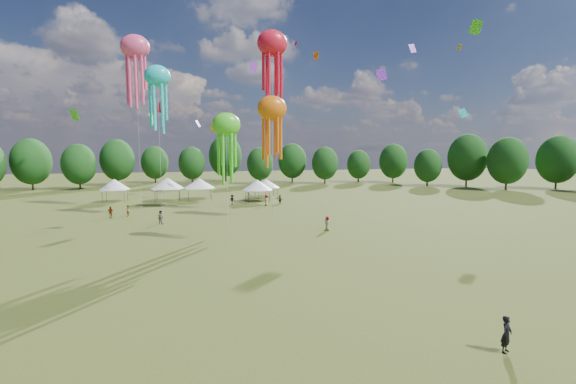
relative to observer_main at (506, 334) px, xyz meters
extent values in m
plane|color=#384416|center=(-9.03, 1.89, -0.88)|extent=(300.00, 300.00, 0.00)
imported|color=black|center=(0.00, 0.00, 0.00)|extent=(0.77, 0.67, 1.76)
imported|color=gray|center=(-18.11, 37.21, -0.02)|extent=(1.07, 1.02, 1.73)
imported|color=gray|center=(-1.93, 49.75, 0.03)|extent=(0.86, 1.04, 1.83)
imported|color=gray|center=(-3.60, 59.59, -0.02)|extent=(0.76, 0.92, 1.72)
imported|color=gray|center=(-7.37, 52.54, -0.05)|extent=(1.24, 1.02, 1.67)
imported|color=gray|center=(-25.16, 43.48, -0.08)|extent=(1.00, 0.60, 1.60)
imported|color=gray|center=(0.65, 50.93, -0.06)|extent=(1.42, 1.42, 1.64)
imported|color=gray|center=(-23.04, 44.24, -0.09)|extent=(0.42, 0.61, 1.59)
imported|color=gray|center=(1.18, 28.22, -0.04)|extent=(0.69, 0.92, 1.69)
cylinder|color=#47474C|center=(-29.27, 58.89, 0.22)|extent=(0.08, 0.08, 2.20)
cylinder|color=#47474C|center=(-29.27, 62.46, 0.22)|extent=(0.08, 0.08, 2.20)
cylinder|color=#47474C|center=(-25.69, 58.89, 0.22)|extent=(0.08, 0.08, 2.20)
cylinder|color=#47474C|center=(-25.69, 62.46, 0.22)|extent=(0.08, 0.08, 2.20)
cube|color=white|center=(-27.48, 60.68, 1.37)|extent=(3.97, 3.97, 0.10)
cone|color=white|center=(-27.48, 60.68, 2.36)|extent=(5.16, 5.16, 1.89)
cylinder|color=#47474C|center=(-20.37, 57.29, 0.26)|extent=(0.08, 0.08, 2.29)
cylinder|color=#47474C|center=(-20.37, 61.37, 0.26)|extent=(0.08, 0.08, 2.29)
cylinder|color=#47474C|center=(-16.29, 57.29, 0.26)|extent=(0.08, 0.08, 2.29)
cylinder|color=#47474C|center=(-16.29, 61.37, 0.26)|extent=(0.08, 0.08, 2.29)
cube|color=white|center=(-18.33, 59.33, 1.46)|extent=(4.48, 4.48, 0.10)
cone|color=white|center=(-18.33, 59.33, 2.49)|extent=(5.82, 5.82, 1.97)
cylinder|color=#47474C|center=(-14.67, 58.70, 0.17)|extent=(0.08, 0.08, 2.11)
cylinder|color=#47474C|center=(-14.67, 62.75, 0.17)|extent=(0.08, 0.08, 2.11)
cylinder|color=#47474C|center=(-10.62, 58.70, 0.17)|extent=(0.08, 0.08, 2.11)
cylinder|color=#47474C|center=(-10.62, 62.75, 0.17)|extent=(0.08, 0.08, 2.11)
cube|color=white|center=(-12.65, 60.72, 1.28)|extent=(4.45, 4.45, 0.10)
cone|color=white|center=(-12.65, 60.72, 2.24)|extent=(5.79, 5.79, 1.81)
cylinder|color=#47474C|center=(-4.50, 52.95, 0.17)|extent=(0.08, 0.08, 2.10)
cylinder|color=#47474C|center=(-4.50, 56.74, 0.17)|extent=(0.08, 0.08, 2.10)
cylinder|color=#47474C|center=(-0.71, 52.95, 0.17)|extent=(0.08, 0.08, 2.10)
cylinder|color=#47474C|center=(-0.71, 56.74, 0.17)|extent=(0.08, 0.08, 2.10)
cube|color=white|center=(-2.60, 54.84, 1.27)|extent=(4.19, 4.19, 0.10)
cone|color=white|center=(-2.60, 54.84, 2.21)|extent=(5.45, 5.45, 1.80)
cylinder|color=#47474C|center=(-1.73, 59.00, 0.06)|extent=(0.08, 0.08, 1.88)
cylinder|color=#47474C|center=(-1.73, 62.74, 0.06)|extent=(0.08, 0.08, 1.88)
cylinder|color=#47474C|center=(2.00, 59.00, 0.06)|extent=(0.08, 0.08, 1.88)
cylinder|color=#47474C|center=(2.00, 62.74, 0.06)|extent=(0.08, 0.08, 1.88)
cube|color=white|center=(0.14, 60.87, 1.05)|extent=(4.13, 4.13, 0.10)
cone|color=white|center=(0.14, 60.87, 1.90)|extent=(5.37, 5.37, 1.61)
ellipsoid|color=#19D1D9|center=(-18.26, 42.79, 18.54)|extent=(3.49, 2.44, 2.97)
cylinder|color=beige|center=(-18.26, 42.79, 8.83)|extent=(0.03, 0.03, 19.43)
ellipsoid|color=red|center=(-2.34, 42.47, 23.78)|extent=(4.40, 3.08, 3.74)
cylinder|color=beige|center=(-2.34, 42.47, 11.45)|extent=(0.03, 0.03, 24.66)
ellipsoid|color=orange|center=(-3.34, 38.02, 14.11)|extent=(4.01, 2.80, 3.41)
cylinder|color=beige|center=(-3.34, 38.02, 6.61)|extent=(0.03, 0.03, 14.99)
ellipsoid|color=#F0467B|center=(-22.01, 51.73, 24.31)|extent=(4.39, 3.07, 3.73)
cylinder|color=beige|center=(-22.01, 51.73, 11.71)|extent=(0.03, 0.03, 25.19)
ellipsoid|color=#49DD24|center=(-10.63, 25.51, 11.11)|extent=(2.83, 1.98, 2.40)
cylinder|color=beige|center=(-10.63, 25.51, 5.12)|extent=(0.03, 0.03, 12.00)
cube|color=purple|center=(-1.81, 63.02, 24.46)|extent=(1.40, 0.70, 1.90)
cube|color=red|center=(6.59, 62.39, 29.26)|extent=(0.48, 0.66, 0.90)
cube|color=gold|center=(-10.33, 52.65, 12.24)|extent=(0.90, 1.14, 1.65)
cube|color=#49DD24|center=(14.69, 21.42, 21.17)|extent=(1.20, 0.84, 1.62)
cube|color=purple|center=(17.06, 37.27, 22.96)|extent=(1.31, 0.59, 1.44)
cube|color=#49DD24|center=(-21.82, 73.92, 15.01)|extent=(1.22, 1.93, 2.60)
cube|color=purple|center=(21.30, 54.73, 22.60)|extent=(1.95, 1.14, 2.49)
cube|color=orange|center=(10.20, 60.66, 26.79)|extent=(0.87, 1.34, 1.61)
cube|color=gold|center=(22.05, 33.63, 22.57)|extent=(0.22, 0.92, 1.02)
cube|color=#49DD24|center=(-33.25, 60.43, 14.50)|extent=(1.43, 1.50, 1.96)
cube|color=#1A25EB|center=(-12.65, 59.30, 13.22)|extent=(1.00, 0.95, 1.35)
cube|color=#19D1D9|center=(24.98, 36.00, 13.92)|extent=(1.34, 0.73, 1.57)
cube|color=red|center=(-18.54, 52.30, 15.25)|extent=(1.25, 1.16, 1.94)
cylinder|color=#38281C|center=(-49.71, 87.38, 0.82)|extent=(0.44, 0.44, 3.41)
ellipsoid|color=#184216|center=(-49.71, 87.38, 5.72)|extent=(8.53, 8.53, 10.66)
cylinder|color=#38281C|center=(-39.63, 86.91, 0.65)|extent=(0.44, 0.44, 3.07)
ellipsoid|color=#184216|center=(-39.63, 86.91, 5.06)|extent=(7.66, 7.66, 9.58)
cylinder|color=#38281C|center=(-32.54, 95.23, 0.83)|extent=(0.44, 0.44, 3.43)
ellipsoid|color=#184216|center=(-32.54, 95.23, 5.77)|extent=(8.58, 8.58, 10.73)
cylinder|color=#38281C|center=(-23.79, 100.85, 0.59)|extent=(0.44, 0.44, 2.95)
ellipsoid|color=#184216|center=(-23.79, 100.85, 4.83)|extent=(7.37, 7.37, 9.21)
cylinder|color=#38281C|center=(-13.72, 96.95, 0.56)|extent=(0.44, 0.44, 2.89)
ellipsoid|color=#184216|center=(-13.72, 96.95, 4.72)|extent=(7.23, 7.23, 9.04)
cylinder|color=#38281C|center=(-4.11, 101.38, 1.04)|extent=(0.44, 0.44, 3.84)
ellipsoid|color=#184216|center=(-4.11, 101.38, 6.55)|extent=(9.60, 9.60, 11.99)
cylinder|color=#38281C|center=(4.16, 90.33, 0.54)|extent=(0.44, 0.44, 2.84)
ellipsoid|color=#184216|center=(4.16, 90.33, 4.63)|extent=(7.11, 7.11, 8.89)
cylinder|color=#38281C|center=(13.90, 92.93, 0.70)|extent=(0.44, 0.44, 3.16)
ellipsoid|color=#184216|center=(13.90, 92.93, 5.24)|extent=(7.91, 7.91, 9.88)
cylinder|color=#38281C|center=(21.67, 87.18, 0.56)|extent=(0.44, 0.44, 2.88)
ellipsoid|color=#184216|center=(21.67, 87.18, 4.70)|extent=(7.21, 7.21, 9.01)
cylinder|color=#38281C|center=(32.49, 89.13, 0.43)|extent=(0.44, 0.44, 2.63)
ellipsoid|color=#184216|center=(32.49, 89.13, 4.21)|extent=(6.57, 6.57, 8.22)
cylinder|color=#38281C|center=(41.49, 85.62, 0.68)|extent=(0.44, 0.44, 3.13)
ellipsoid|color=#184216|center=(41.49, 85.62, 5.17)|extent=(7.81, 7.81, 9.77)
cylinder|color=#38281C|center=(44.61, 73.70, 0.48)|extent=(0.44, 0.44, 2.72)
ellipsoid|color=#184216|center=(44.61, 73.70, 4.38)|extent=(6.80, 6.80, 8.50)
cylinder|color=#38281C|center=(53.94, 70.81, 1.02)|extent=(0.44, 0.44, 3.81)
ellipsoid|color=#184216|center=(53.94, 70.81, 6.50)|extent=(9.52, 9.52, 11.90)
cylinder|color=#38281C|center=(57.54, 61.69, 0.87)|extent=(0.44, 0.44, 3.51)
ellipsoid|color=#184216|center=(57.54, 61.69, 5.92)|extent=(8.78, 8.78, 10.97)
cylinder|color=#38281C|center=(70.36, 60.16, 0.94)|extent=(0.44, 0.44, 3.64)
ellipsoid|color=#184216|center=(70.36, 60.16, 6.17)|extent=(9.10, 9.10, 11.37)
camera|label=1|loc=(-14.31, -14.60, 8.73)|focal=24.46mm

